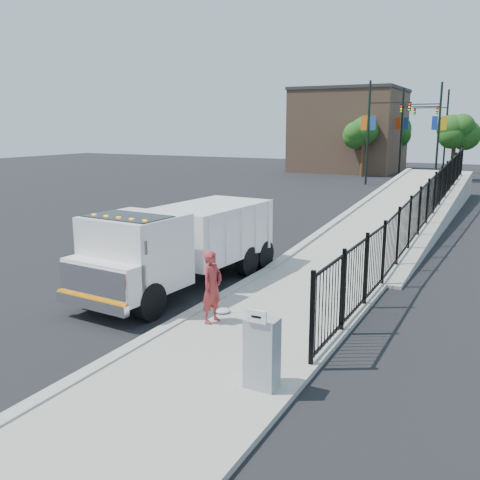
% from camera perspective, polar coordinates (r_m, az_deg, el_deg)
% --- Properties ---
extents(ground, '(120.00, 120.00, 0.00)m').
position_cam_1_polar(ground, '(13.70, -3.74, -7.44)').
color(ground, black).
rests_on(ground, ground).
extents(sidewalk, '(3.55, 12.00, 0.12)m').
position_cam_1_polar(sidewalk, '(11.17, -0.48, -11.73)').
color(sidewalk, '#9E998E').
rests_on(sidewalk, ground).
extents(curb, '(0.30, 12.00, 0.16)m').
position_cam_1_polar(curb, '(12.11, -8.69, -9.82)').
color(curb, '#ADAAA3').
rests_on(curb, ground).
extents(ramp, '(3.95, 24.06, 3.19)m').
position_cam_1_polar(ramp, '(27.81, 17.45, 2.05)').
color(ramp, '#9E998E').
rests_on(ramp, ground).
extents(iron_fence, '(0.10, 28.00, 1.80)m').
position_cam_1_polar(iron_fence, '(23.55, 19.28, 2.43)').
color(iron_fence, black).
rests_on(iron_fence, ground).
extents(truck, '(2.78, 7.20, 2.42)m').
position_cam_1_polar(truck, '(15.19, -6.51, -0.20)').
color(truck, black).
rests_on(truck, ground).
extents(worker, '(0.48, 0.66, 1.69)m').
position_cam_1_polar(worker, '(12.29, -3.00, -5.00)').
color(worker, maroon).
rests_on(worker, sidewalk).
extents(utility_cabinet, '(0.55, 0.40, 1.25)m').
position_cam_1_polar(utility_cabinet, '(9.39, 2.36, -11.96)').
color(utility_cabinet, gray).
rests_on(utility_cabinet, sidewalk).
extents(arrow_sign, '(0.35, 0.04, 0.22)m').
position_cam_1_polar(arrow_sign, '(8.93, 1.80, -8.17)').
color(arrow_sign, white).
rests_on(arrow_sign, utility_cabinet).
extents(debris, '(0.39, 0.39, 0.10)m').
position_cam_1_polar(debris, '(13.12, -1.90, -7.53)').
color(debris, silver).
rests_on(debris, sidewalk).
extents(light_pole_0, '(3.77, 0.22, 8.00)m').
position_cam_1_polar(light_pole_0, '(43.72, 13.91, 11.46)').
color(light_pole_0, black).
rests_on(light_pole_0, ground).
extents(light_pole_1, '(3.78, 0.22, 8.00)m').
position_cam_1_polar(light_pole_1, '(46.88, 20.06, 11.11)').
color(light_pole_1, black).
rests_on(light_pole_1, ground).
extents(light_pole_2, '(3.78, 0.22, 8.00)m').
position_cam_1_polar(light_pole_2, '(53.17, 17.19, 11.33)').
color(light_pole_2, black).
rests_on(light_pole_2, ground).
extents(light_pole_3, '(3.77, 0.22, 8.00)m').
position_cam_1_polar(light_pole_3, '(56.44, 20.81, 11.10)').
color(light_pole_3, black).
rests_on(light_pole_3, ground).
extents(tree_0, '(2.61, 2.61, 5.30)m').
position_cam_1_polar(tree_0, '(50.44, 13.05, 11.06)').
color(tree_0, '#382314').
rests_on(tree_0, ground).
extents(tree_1, '(2.36, 2.36, 5.18)m').
position_cam_1_polar(tree_1, '(49.47, 21.95, 10.47)').
color(tree_1, '#382314').
rests_on(tree_1, ground).
extents(tree_2, '(3.07, 3.07, 5.53)m').
position_cam_1_polar(tree_2, '(59.77, 16.32, 11.02)').
color(tree_2, '#382314').
rests_on(tree_2, ground).
extents(building, '(10.00, 10.00, 8.00)m').
position_cam_1_polar(building, '(57.24, 11.59, 11.26)').
color(building, '#8C664C').
rests_on(building, ground).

